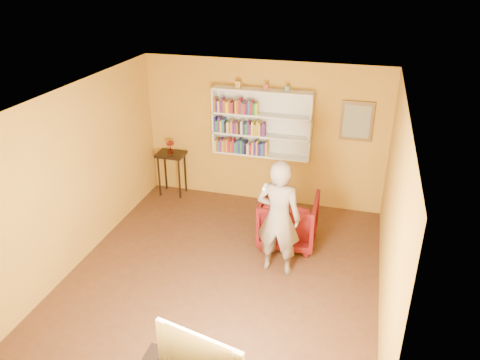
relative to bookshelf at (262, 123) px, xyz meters
The scene contains 15 objects.
room_shell 2.48m from the bookshelf, 90.00° to the right, with size 5.30×5.80×2.88m.
bookshelf is the anchor object (origin of this frame).
books_row_lower 0.59m from the bookshelf, 163.11° to the right, with size 1.00×0.19×0.27m.
books_row_middle 0.42m from the bookshelf, 164.90° to the right, with size 0.94×0.19×0.27m.
books_row_upper 0.55m from the bookshelf, 166.63° to the right, with size 0.80×0.19×0.26m.
ornament_left 0.81m from the bookshelf, behind, with size 0.09×0.09×0.12m, color gold.
ornament_centre 0.68m from the bookshelf, 41.94° to the right, with size 0.08×0.08×0.10m, color #A04235.
ornament_right 0.80m from the bookshelf, ahead, with size 0.07×0.07×0.09m, color slate.
framed_painting 1.66m from the bookshelf, ahead, with size 0.55×0.05×0.70m.
console_table 1.97m from the bookshelf, behind, with size 0.53×0.41×0.87m.
ruby_lustre 1.85m from the bookshelf, behind, with size 0.15×0.15×0.25m.
armchair 1.91m from the bookshelf, 59.55° to the right, with size 0.91×0.93×0.85m, color #460509.
person 2.34m from the bookshelf, 70.68° to the right, with size 0.66×0.43×1.80m, color #6F5E51.
game_remote 2.40m from the bookshelf, 76.10° to the right, with size 0.04×0.15×0.04m, color silver.
television 4.76m from the bookshelf, 83.79° to the right, with size 0.98×0.13×0.56m, color black.
Camera 1 is at (1.76, -5.48, 4.29)m, focal length 35.00 mm.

